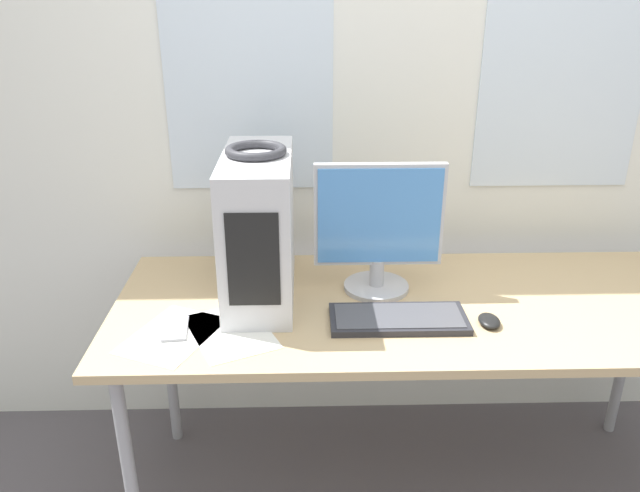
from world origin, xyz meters
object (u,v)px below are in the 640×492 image
at_px(headphones, 256,150).
at_px(monitor_main, 379,228).
at_px(pc_tower, 259,227).
at_px(mouse, 489,321).
at_px(keyboard, 398,319).
at_px(cell_phone, 175,329).

distance_m(headphones, monitor_main, 0.46).
xyz_separation_m(pc_tower, mouse, (0.69, -0.22, -0.22)).
bearing_deg(keyboard, mouse, -4.78).
xyz_separation_m(headphones, cell_phone, (-0.24, -0.23, -0.47)).
distance_m(monitor_main, keyboard, 0.30).
relative_size(monitor_main, mouse, 4.78).
distance_m(pc_tower, mouse, 0.75).
distance_m(pc_tower, headphones, 0.25).
bearing_deg(keyboard, cell_phone, -177.16).
height_order(keyboard, mouse, mouse).
distance_m(pc_tower, cell_phone, 0.40).
distance_m(keyboard, mouse, 0.27).
bearing_deg(headphones, mouse, -17.65).
bearing_deg(pc_tower, headphones, 90.00).
bearing_deg(keyboard, pc_tower, 155.04).
height_order(pc_tower, mouse, pc_tower).
relative_size(keyboard, mouse, 4.56).
height_order(mouse, cell_phone, mouse).
relative_size(headphones, monitor_main, 0.43).
distance_m(keyboard, cell_phone, 0.66).
bearing_deg(headphones, monitor_main, 3.27).
bearing_deg(monitor_main, headphones, -176.73).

